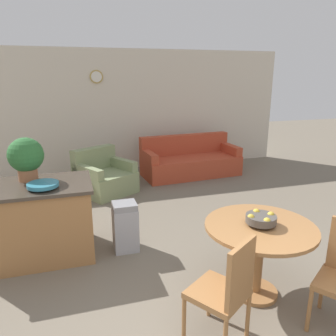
{
  "coord_description": "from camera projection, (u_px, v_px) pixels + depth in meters",
  "views": [
    {
      "loc": [
        -1.02,
        -1.51,
        2.15
      ],
      "look_at": [
        0.18,
        2.47,
        0.96
      ],
      "focal_mm": 35.0,
      "sensor_mm": 36.0,
      "label": 1
    }
  ],
  "objects": [
    {
      "name": "wall_back",
      "position": [
        116.0,
        111.0,
        7.4
      ],
      "size": [
        8.0,
        0.09,
        2.7
      ],
      "color": "beige",
      "rests_on": "ground_plane"
    },
    {
      "name": "teal_bowl",
      "position": [
        43.0,
        185.0,
        3.64
      ],
      "size": [
        0.34,
        0.34,
        0.07
      ],
      "color": "teal",
      "rests_on": "kitchen_island"
    },
    {
      "name": "couch",
      "position": [
        190.0,
        162.0,
        7.24
      ],
      "size": [
        2.16,
        1.05,
        0.85
      ],
      "rotation": [
        0.0,
        0.0,
        0.08
      ],
      "color": "#B24228",
      "rests_on": "ground_plane"
    },
    {
      "name": "potted_plant",
      "position": [
        26.0,
        157.0,
        3.87
      ],
      "size": [
        0.41,
        0.41,
        0.52
      ],
      "color": "#A36642",
      "rests_on": "kitchen_island"
    },
    {
      "name": "dining_table",
      "position": [
        259.0,
        241.0,
        3.18
      ],
      "size": [
        1.07,
        1.07,
        0.76
      ],
      "color": "#9E6B3D",
      "rests_on": "ground_plane"
    },
    {
      "name": "fruit_bowl",
      "position": [
        261.0,
        219.0,
        3.11
      ],
      "size": [
        0.29,
        0.29,
        0.12
      ],
      "color": "#4C4742",
      "rests_on": "dining_table"
    },
    {
      "name": "kitchen_island",
      "position": [
        38.0,
        221.0,
        3.91
      ],
      "size": [
        1.29,
        0.86,
        0.92
      ],
      "color": "#9E6B3D",
      "rests_on": "ground_plane"
    },
    {
      "name": "dining_chair_near_left",
      "position": [
        226.0,
        288.0,
        2.58
      ],
      "size": [
        0.58,
        0.58,
        0.95
      ],
      "rotation": [
        0.0,
        0.0,
        6.87
      ],
      "color": "#9E6B3D",
      "rests_on": "ground_plane"
    },
    {
      "name": "armchair",
      "position": [
        104.0,
        178.0,
        6.15
      ],
      "size": [
        1.22,
        1.23,
        0.81
      ],
      "rotation": [
        0.0,
        0.0,
        0.52
      ],
      "color": "gray",
      "rests_on": "ground_plane"
    },
    {
      "name": "trash_bin",
      "position": [
        125.0,
        227.0,
        4.1
      ],
      "size": [
        0.3,
        0.28,
        0.63
      ],
      "color": "#9E9EA3",
      "rests_on": "ground_plane"
    }
  ]
}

